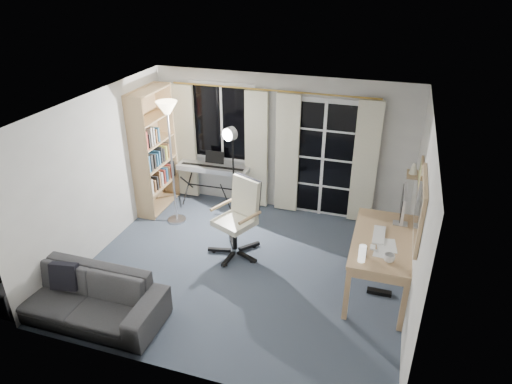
% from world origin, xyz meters
% --- Properties ---
extents(floor, '(4.50, 4.00, 0.02)m').
position_xyz_m(floor, '(0.00, 0.00, -0.01)').
color(floor, '#323D49').
rests_on(floor, ground).
extents(window, '(1.20, 0.08, 1.40)m').
position_xyz_m(window, '(-1.05, 1.97, 1.50)').
color(window, white).
rests_on(window, floor).
extents(french_door, '(1.32, 0.09, 2.11)m').
position_xyz_m(french_door, '(0.75, 1.97, 1.03)').
color(french_door, white).
rests_on(french_door, floor).
extents(curtains, '(3.60, 0.07, 2.13)m').
position_xyz_m(curtains, '(-0.14, 1.88, 1.09)').
color(curtains, gold).
rests_on(curtains, floor).
extents(bookshelf, '(0.35, 1.01, 2.17)m').
position_xyz_m(bookshelf, '(-2.13, 1.31, 1.03)').
color(bookshelf, tan).
rests_on(bookshelf, floor).
extents(torchiere_lamp, '(0.40, 0.40, 2.10)m').
position_xyz_m(torchiere_lamp, '(-1.55, 0.95, 1.69)').
color(torchiere_lamp, '#B2B2B7').
rests_on(torchiere_lamp, floor).
extents(keyboard_piano, '(1.30, 0.65, 0.94)m').
position_xyz_m(keyboard_piano, '(-1.15, 1.70, 0.71)').
color(keyboard_piano, black).
rests_on(keyboard_piano, floor).
extents(studio_light, '(0.39, 0.39, 1.69)m').
position_xyz_m(studio_light, '(-0.66, 1.34, 1.36)').
color(studio_light, black).
rests_on(studio_light, floor).
extents(office_chair, '(0.82, 0.83, 1.18)m').
position_xyz_m(office_chair, '(-0.19, 0.44, 0.70)').
color(office_chair, black).
rests_on(office_chair, floor).
extents(desk, '(0.76, 1.51, 0.81)m').
position_xyz_m(desk, '(1.88, 0.11, 0.71)').
color(desk, tan).
rests_on(desk, floor).
extents(monitor, '(0.19, 0.58, 0.51)m').
position_xyz_m(monitor, '(2.08, 0.56, 1.12)').
color(monitor, silver).
rests_on(monitor, desk).
extents(desk_clutter, '(0.47, 0.92, 1.03)m').
position_xyz_m(desk_clutter, '(1.81, -0.13, 0.63)').
color(desk_clutter, white).
rests_on(desk_clutter, desk).
extents(mug, '(0.13, 0.11, 0.13)m').
position_xyz_m(mug, '(1.98, -0.39, 0.88)').
color(mug, silver).
rests_on(mug, desk).
extents(wall_mirror, '(0.04, 0.94, 0.74)m').
position_xyz_m(wall_mirror, '(2.22, -0.35, 1.55)').
color(wall_mirror, tan).
rests_on(wall_mirror, floor).
extents(framed_print, '(0.03, 0.42, 0.32)m').
position_xyz_m(framed_print, '(2.23, 0.55, 1.60)').
color(framed_print, tan).
rests_on(framed_print, floor).
extents(wall_shelf, '(0.16, 0.30, 0.18)m').
position_xyz_m(wall_shelf, '(2.16, 1.05, 1.41)').
color(wall_shelf, tan).
rests_on(wall_shelf, floor).
extents(sofa, '(2.06, 0.61, 0.81)m').
position_xyz_m(sofa, '(-1.59, -1.55, 0.40)').
color(sofa, '#2C2C2F').
rests_on(sofa, floor).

